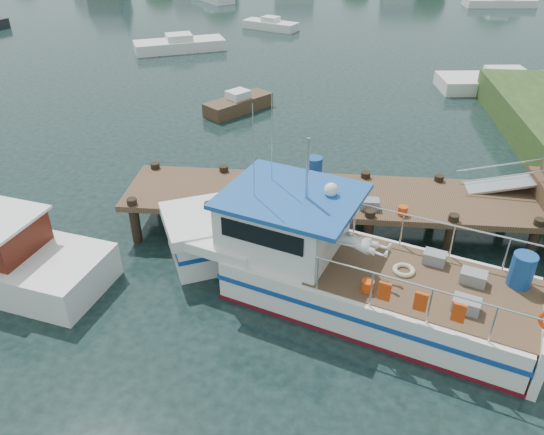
# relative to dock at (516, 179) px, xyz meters

# --- Properties ---
(ground_plane) EXTENTS (160.00, 160.00, 0.00)m
(ground_plane) POSITION_rel_dock_xyz_m (-6.51, -0.01, -2.24)
(ground_plane) COLOR black
(dock) EXTENTS (16.60, 3.00, 4.78)m
(dock) POSITION_rel_dock_xyz_m (0.00, 0.00, 0.00)
(dock) COLOR #4E3725
(dock) RESTS_ON ground
(lobster_boat) EXTENTS (11.26, 6.48, 5.53)m
(lobster_boat) POSITION_rel_dock_xyz_m (-5.71, -3.34, -1.24)
(lobster_boat) COLOR silver
(lobster_boat) RESTS_ON ground
(moored_rowboat) EXTENTS (3.44, 3.74, 1.10)m
(moored_rowboat) POSITION_rel_dock_xyz_m (-10.52, 11.07, -1.83)
(moored_rowboat) COLOR #4E3725
(moored_rowboat) RESTS_ON ground
(moored_far) EXTENTS (7.03, 2.98, 1.16)m
(moored_far) POSITION_rel_dock_xyz_m (11.02, 43.07, -1.81)
(moored_far) COLOR silver
(moored_far) RESTS_ON ground
(moored_a) EXTENTS (6.74, 4.59, 1.18)m
(moored_a) POSITION_rel_dock_xyz_m (-16.64, 22.96, -1.80)
(moored_a) COLOR silver
(moored_a) RESTS_ON ground
(moored_b) EXTENTS (4.88, 3.35, 1.03)m
(moored_b) POSITION_rel_dock_xyz_m (-10.78, 30.52, -1.86)
(moored_b) COLOR silver
(moored_b) RESTS_ON ground
(moored_c) EXTENTS (7.83, 3.44, 1.20)m
(moored_c) POSITION_rel_dock_xyz_m (4.37, 16.10, -1.80)
(moored_c) COLOR silver
(moored_c) RESTS_ON ground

